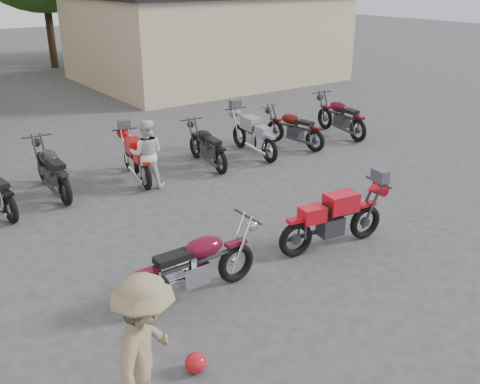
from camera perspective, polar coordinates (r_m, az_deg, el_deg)
ground at (r=8.10m, az=2.65°, el=-9.98°), size 90.00×90.00×0.00m
stucco_building at (r=24.17m, az=-3.71°, el=16.09°), size 10.00×8.00×3.50m
vintage_motorcycle at (r=7.59m, az=-4.61°, el=-7.34°), size 1.98×0.67×1.15m
sportbike at (r=9.06m, az=10.05°, el=-2.52°), size 2.05×0.93×1.14m
helmet at (r=6.54m, az=-4.75°, el=-17.69°), size 0.30×0.30×0.24m
person_light at (r=11.61m, az=-9.91°, el=4.02°), size 0.92×0.87×1.50m
person_tan at (r=5.56m, az=-9.93°, el=-16.56°), size 1.22×1.25×1.72m
row_bike_3 at (r=11.81m, az=-19.45°, el=2.52°), size 0.70×2.03×1.17m
row_bike_4 at (r=12.18m, az=-11.04°, el=3.76°), size 0.91×1.94×1.08m
row_bike_5 at (r=12.88m, az=-3.57°, el=5.15°), size 0.82×1.92×1.08m
row_bike_6 at (r=13.67m, az=1.44°, el=6.35°), size 0.83×2.04×1.15m
row_bike_7 at (r=14.44m, az=5.75°, el=7.00°), size 0.92×1.97×1.10m
row_bike_8 at (r=15.67m, az=10.67°, el=8.14°), size 0.96×2.15×1.21m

